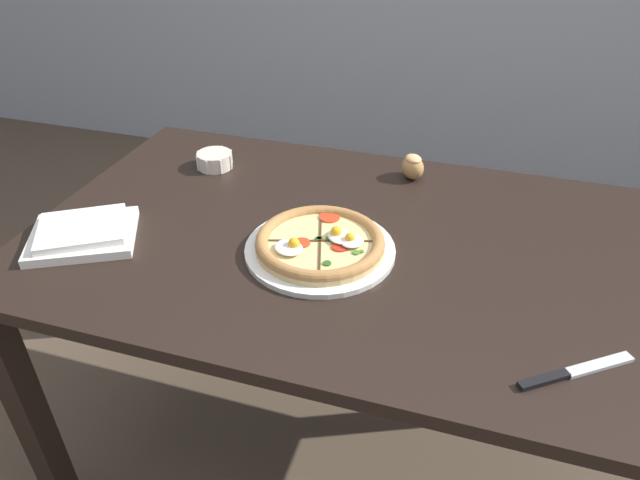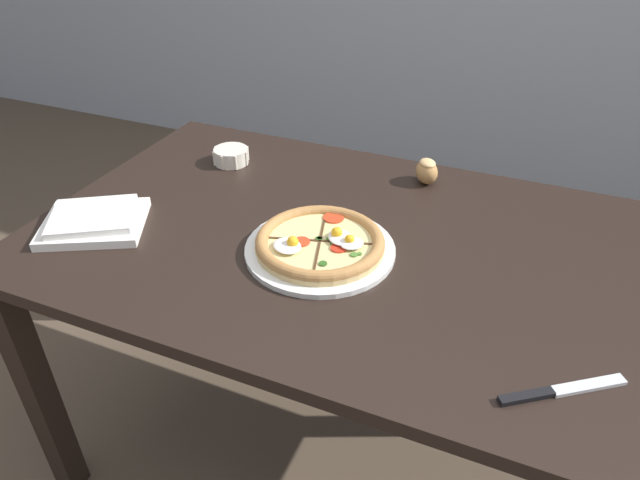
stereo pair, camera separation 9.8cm
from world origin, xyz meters
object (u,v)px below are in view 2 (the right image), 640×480
Objects in this scene: ramekin_bowl at (231,155)px; bread_piece_near at (427,171)px; pizza at (320,244)px; napkin_folded at (94,221)px; knife_main at (561,390)px; dining_table at (354,275)px.

bread_piece_near is at bearing 10.47° from ramekin_bowl.
ramekin_bowl is (-0.39, 0.30, 0.00)m from pizza.
napkin_folded is (-0.51, -0.11, -0.00)m from pizza.
bread_piece_near is (0.52, 0.10, 0.01)m from ramekin_bowl.
pizza reaches higher than napkin_folded.
napkin_folded is 0.81m from bread_piece_near.
knife_main is at bearing -58.51° from bread_piece_near.
ramekin_bowl is at bearing -169.53° from bread_piece_near.
pizza is 0.52m from napkin_folded.
knife_main is at bearing -32.10° from dining_table.
pizza is at bearing 122.00° from knife_main.
pizza is (-0.05, -0.07, 0.12)m from dining_table.
pizza is 0.49m from ramekin_bowl.
pizza reaches higher than knife_main.
bread_piece_near is (0.13, 0.39, 0.01)m from pizza.
knife_main reaches higher than dining_table.
bread_piece_near reaches higher than ramekin_bowl.
bread_piece_near is at bearing 86.04° from knife_main.
dining_table is 7.66× the size of knife_main.
ramekin_bowl is 1.13× the size of bread_piece_near.
ramekin_bowl is 0.42m from napkin_folded.
knife_main is at bearing -5.57° from napkin_folded.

